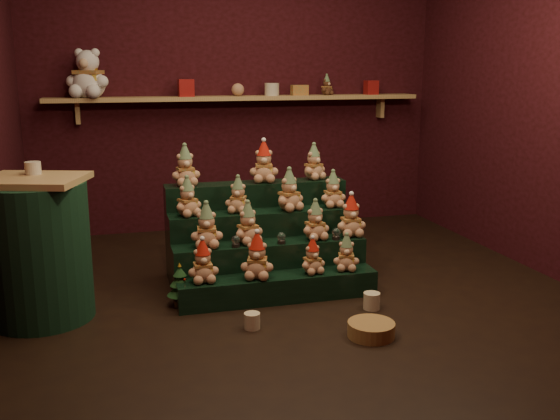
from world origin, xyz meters
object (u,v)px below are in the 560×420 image
object	(u,v)px
snow_globe_c	(336,234)
side_table	(38,250)
brown_bear	(327,85)
mug_left	(252,321)
riser_tier_front	(278,288)
mini_christmas_tree	(180,285)
mug_right	(372,301)
white_bear	(88,67)
wicker_basket	(371,329)
snow_globe_a	(236,241)
snow_globe_b	(282,238)

from	to	relation	value
snow_globe_c	side_table	bearing A→B (deg)	-178.18
side_table	brown_bear	size ratio (longest dim) A/B	4.73
side_table	mug_left	world-z (taller)	side_table
snow_globe_c	brown_bear	size ratio (longest dim) A/B	0.44
riser_tier_front	mug_left	bearing A→B (deg)	-123.42
mini_christmas_tree	mug_right	size ratio (longest dim) A/B	2.76
riser_tier_front	white_bear	xyz separation A→B (m)	(-1.22, 1.98, 1.50)
mug_left	mug_right	size ratio (longest dim) A/B	0.90
wicker_basket	mini_christmas_tree	bearing A→B (deg)	142.93
snow_globe_a	wicker_basket	distance (m)	1.16
snow_globe_a	wicker_basket	size ratio (longest dim) A/B	0.29
wicker_basket	white_bear	xyz separation A→B (m)	(-1.60, 2.71, 1.55)
mini_christmas_tree	white_bear	size ratio (longest dim) A/B	0.57
snow_globe_b	snow_globe_c	world-z (taller)	snow_globe_c
snow_globe_b	side_table	size ratio (longest dim) A/B	0.09
snow_globe_b	side_table	xyz separation A→B (m)	(-1.62, -0.06, 0.06)
snow_globe_b	wicker_basket	bearing A→B (deg)	-70.50
riser_tier_front	wicker_basket	distance (m)	0.83
snow_globe_c	mug_right	xyz separation A→B (m)	(0.08, -0.48, -0.35)
riser_tier_front	mug_left	xyz separation A→B (m)	(-0.28, -0.43, -0.04)
snow_globe_a	white_bear	distance (m)	2.38
riser_tier_front	side_table	distance (m)	1.59
snow_globe_c	brown_bear	distance (m)	2.16
mini_christmas_tree	white_bear	distance (m)	2.46
riser_tier_front	snow_globe_a	bearing A→B (deg)	148.62
white_bear	side_table	bearing A→B (deg)	-78.60
snow_globe_a	mug_left	size ratio (longest dim) A/B	0.82
mug_right	wicker_basket	world-z (taller)	mug_right
mini_christmas_tree	mug_left	size ratio (longest dim) A/B	3.07
wicker_basket	snow_globe_c	bearing A→B (deg)	83.79
snow_globe_a	mug_left	xyz separation A→B (m)	(-0.02, -0.59, -0.35)
white_bear	snow_globe_b	bearing A→B (deg)	-33.51
mug_right	brown_bear	xyz separation A→B (m)	(0.47, 2.30, 1.36)
snow_globe_a	mini_christmas_tree	size ratio (longest dim) A/B	0.27
side_table	mug_right	distance (m)	2.19
wicker_basket	brown_bear	size ratio (longest dim) A/B	1.46
white_bear	brown_bear	world-z (taller)	white_bear
white_bear	snow_globe_a	bearing A→B (deg)	-41.05
snow_globe_b	snow_globe_c	size ratio (longest dim) A/B	0.95
mug_right	brown_bear	distance (m)	2.72
brown_bear	riser_tier_front	bearing A→B (deg)	-145.51
mug_left	mug_right	xyz separation A→B (m)	(0.85, 0.11, 0.01)
riser_tier_front	snow_globe_a	world-z (taller)	snow_globe_a
riser_tier_front	brown_bear	size ratio (longest dim) A/B	7.15
riser_tier_front	side_table	size ratio (longest dim) A/B	1.51
snow_globe_a	brown_bear	size ratio (longest dim) A/B	0.42
side_table	mug_right	size ratio (longest dim) A/B	8.27
side_table	white_bear	bearing A→B (deg)	98.25
snow_globe_c	side_table	size ratio (longest dim) A/B	0.09
snow_globe_c	snow_globe_a	bearing A→B (deg)	180.00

